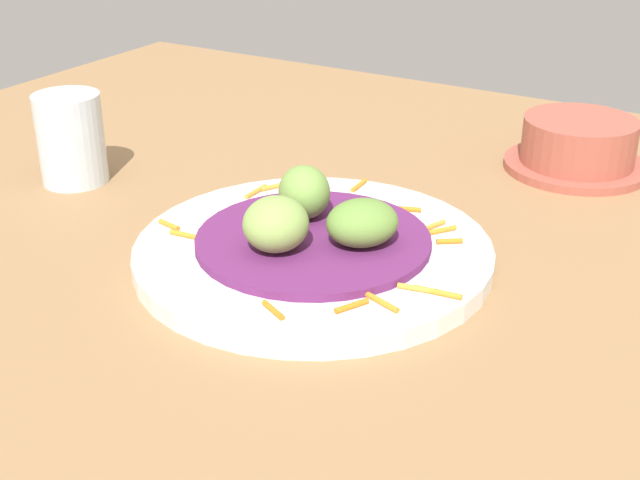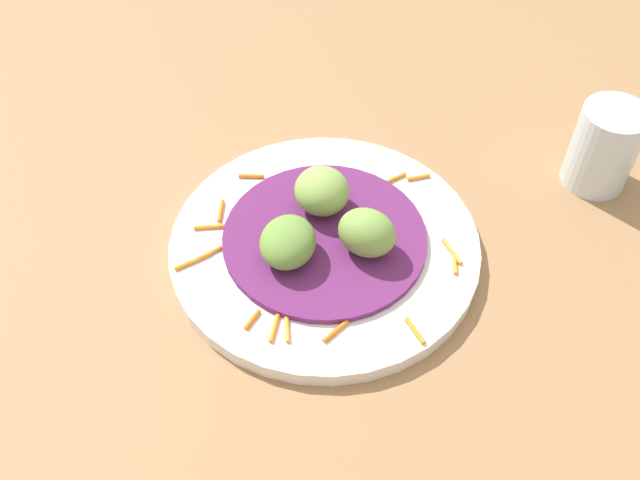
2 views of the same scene
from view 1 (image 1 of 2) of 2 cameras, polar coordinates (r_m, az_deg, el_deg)
table_surface at (r=66.81cm, az=-4.83°, el=-2.47°), size 110.00×110.00×2.00cm
main_plate at (r=66.46cm, az=-0.45°, el=-0.84°), size 27.69×27.69×1.50cm
cabbage_bed at (r=65.98cm, az=-0.45°, el=-0.01°), size 18.17×18.17×0.64cm
carrot_garnish at (r=65.88cm, az=1.76°, el=-0.18°), size 24.11×25.85×0.40cm
guac_scoop_left at (r=68.47cm, az=-1.05°, el=3.21°), size 6.55×6.37×4.18cm
guac_scoop_center at (r=62.76cm, az=-3.16°, el=0.92°), size 5.76×5.60×4.10cm
guac_scoop_right at (r=64.02cm, az=2.82°, el=1.16°), size 7.29×7.14×3.49cm
terracotta_bowl at (r=87.60cm, az=16.74°, el=5.97°), size 13.89×13.89×5.16cm
water_glass at (r=83.74cm, az=-16.20°, el=6.48°), size 6.21×6.21×8.46cm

